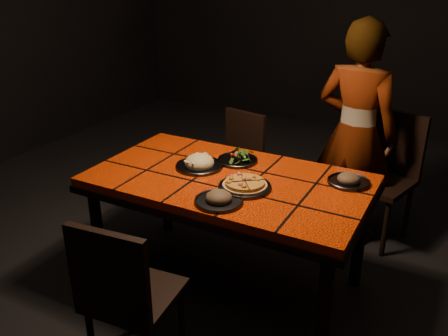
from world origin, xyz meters
The scene contains 11 objects.
room_shell centered at (0.00, 0.00, 1.50)m, with size 6.04×7.04×3.08m.
dining_table centered at (0.00, 0.00, 0.67)m, with size 1.62×0.92×0.75m.
chair_near centered at (-0.08, -0.88, 0.50)m, with size 0.43×0.43×0.88m.
chair_far_left centered at (-0.39, 0.90, 0.48)m, with size 0.44×0.44×0.83m.
chair_far_right centered at (0.72, 1.08, 0.54)m, with size 0.52×0.52×0.94m.
diner centered at (0.50, 0.95, 0.80)m, with size 0.58×0.38×1.59m, color brown.
plate_pizza centered at (0.15, -0.09, 0.77)m, with size 0.35×0.35×0.04m.
plate_pasta centered at (-0.22, 0.04, 0.77)m, with size 0.29×0.29×0.10m.
plate_salad centered at (-0.06, 0.23, 0.78)m, with size 0.25×0.25×0.07m.
plate_mushroom_a centered at (0.11, -0.31, 0.77)m, with size 0.26×0.26×0.08m.
plate_mushroom_b centered at (0.64, 0.24, 0.77)m, with size 0.24×0.24×0.08m.
Camera 1 is at (1.16, -2.23, 1.90)m, focal length 38.00 mm.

